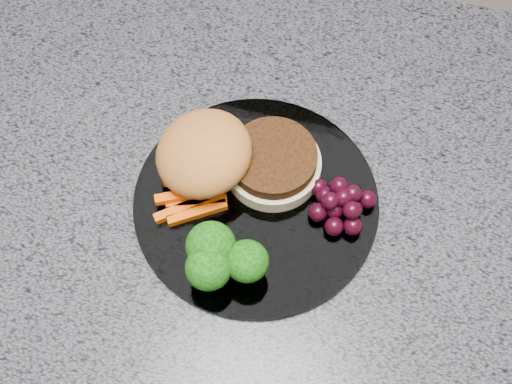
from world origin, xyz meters
TOP-DOWN VIEW (x-y plane):
  - island_cabinet at (0.00, 0.00)m, footprint 1.20×0.60m
  - countertop at (0.00, 0.00)m, footprint 1.20×0.60m
  - plate at (0.09, -0.03)m, footprint 0.26×0.26m
  - burger at (0.05, -0.00)m, footprint 0.21×0.15m
  - carrot_sticks at (0.02, -0.05)m, footprint 0.08×0.06m
  - broccoli at (0.07, -0.11)m, footprint 0.08×0.07m
  - grape_bunch at (0.18, -0.02)m, footprint 0.07×0.06m

SIDE VIEW (x-z plane):
  - island_cabinet at x=0.00m, z-range 0.00..0.86m
  - countertop at x=0.00m, z-range 0.86..0.90m
  - plate at x=0.09m, z-range 0.90..0.91m
  - carrot_sticks at x=0.02m, z-range 0.90..0.92m
  - grape_bunch at x=0.18m, z-range 0.90..0.94m
  - burger at x=0.05m, z-range 0.90..0.96m
  - broccoli at x=0.07m, z-range 0.91..0.97m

